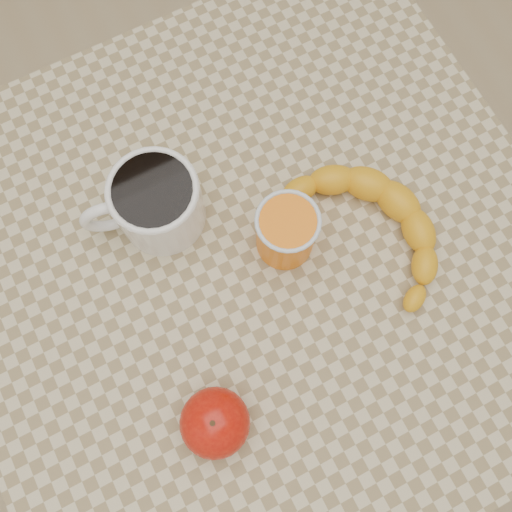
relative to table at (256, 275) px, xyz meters
name	(u,v)px	position (x,y,z in m)	size (l,w,h in m)	color
ground	(256,335)	(0.00, 0.00, -0.66)	(3.00, 3.00, 0.00)	tan
table	(256,275)	(0.00, 0.00, 0.00)	(0.80, 0.80, 0.75)	#C3B38A
coffee_mug	(155,203)	(-0.08, 0.11, 0.14)	(0.17, 0.13, 0.10)	white
orange_juice_glass	(286,232)	(0.04, 0.00, 0.13)	(0.08, 0.08, 0.09)	orange
apple	(215,423)	(-0.14, -0.16, 0.12)	(0.11, 0.11, 0.08)	#9E0A05
banana	(365,230)	(0.14, -0.04, 0.11)	(0.28, 0.33, 0.04)	gold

